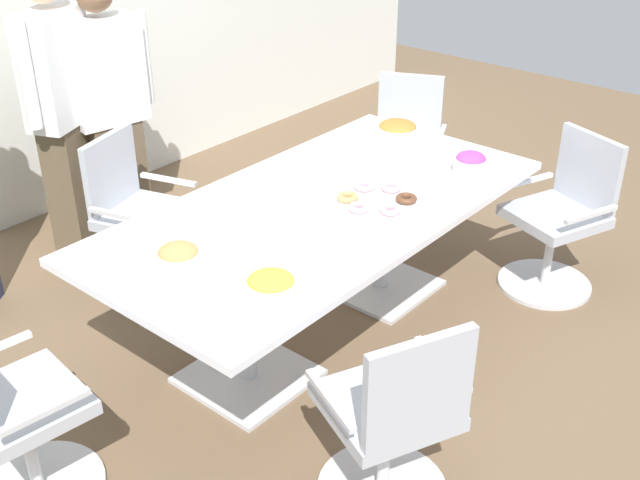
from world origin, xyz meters
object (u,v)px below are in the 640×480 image
object	(u,v)px
snack_bowl_candy_mix	(471,163)
office_chair_1	(404,153)
office_chair_3	(8,422)
office_chair_4	(393,425)
person_standing_1	(62,110)
donut_platter	(377,199)
conference_table	(320,227)
snack_bowl_cookies	(179,256)
office_chair_0	(561,223)
napkin_pile	(222,200)
person_standing_2	(110,111)
plate_stack	(281,235)
office_chair_2	(140,222)
snack_bowl_pretzels	(397,130)
snack_bowl_chips_yellow	(271,284)

from	to	relation	value
snack_bowl_candy_mix	office_chair_1	bearing A→B (deg)	52.21
office_chair_3	office_chair_4	distance (m)	1.48
person_standing_1	donut_platter	distance (m)	2.01
conference_table	office_chair_4	distance (m)	1.26
snack_bowl_cookies	office_chair_0	bearing A→B (deg)	-21.42
office_chair_4	napkin_pile	distance (m)	1.47
office_chair_3	snack_bowl_cookies	size ratio (longest dim) A/B	4.67
snack_bowl_candy_mix	napkin_pile	world-z (taller)	snack_bowl_candy_mix
person_standing_1	person_standing_2	distance (m)	0.29
office_chair_3	plate_stack	size ratio (longest dim) A/B	4.40
office_chair_1	plate_stack	distance (m)	2.01
office_chair_4	snack_bowl_candy_mix	distance (m)	1.73
conference_table	office_chair_1	bearing A→B (deg)	18.99
snack_bowl_candy_mix	napkin_pile	distance (m)	1.35
office_chair_2	snack_bowl_cookies	xyz separation A→B (m)	(-0.54, -1.01, 0.40)
office_chair_1	napkin_pile	bearing A→B (deg)	69.73
person_standing_1	office_chair_3	bearing A→B (deg)	24.87
conference_table	plate_stack	xyz separation A→B (m)	(-0.38, -0.09, 0.14)
office_chair_0	snack_bowl_candy_mix	size ratio (longest dim) A/B	4.99
office_chair_4	donut_platter	size ratio (longest dim) A/B	2.29
office_chair_4	plate_stack	bearing A→B (deg)	92.17
donut_platter	office_chair_2	bearing A→B (deg)	111.55
snack_bowl_cookies	snack_bowl_candy_mix	world-z (taller)	snack_bowl_candy_mix
napkin_pile	snack_bowl_cookies	bearing A→B (deg)	-151.30
snack_bowl_candy_mix	plate_stack	distance (m)	1.23
office_chair_0	plate_stack	distance (m)	1.78
office_chair_3	person_standing_2	size ratio (longest dim) A/B	0.55
snack_bowl_pretzels	conference_table	bearing A→B (deg)	-167.16
office_chair_3	snack_bowl_candy_mix	bearing A→B (deg)	85.33
snack_bowl_pretzels	plate_stack	bearing A→B (deg)	-167.10
office_chair_2	snack_bowl_chips_yellow	size ratio (longest dim) A/B	4.16
snack_bowl_pretzels	donut_platter	bearing A→B (deg)	-151.37
person_standing_2	snack_bowl_pretzels	size ratio (longest dim) A/B	6.55
plate_stack	office_chair_3	bearing A→B (deg)	169.70
conference_table	donut_platter	xyz separation A→B (m)	(0.20, -0.20, 0.14)
office_chair_2	snack_bowl_candy_mix	world-z (taller)	office_chair_2
person_standing_2	napkin_pile	size ratio (longest dim) A/B	11.43
office_chair_0	office_chair_1	size ratio (longest dim) A/B	1.00
office_chair_4	snack_bowl_candy_mix	xyz separation A→B (m)	(1.56, 0.63, 0.40)
napkin_pile	office_chair_3	bearing A→B (deg)	-171.20
office_chair_0	donut_platter	world-z (taller)	office_chair_0
office_chair_1	person_standing_2	size ratio (longest dim) A/B	0.55
snack_bowl_cookies	napkin_pile	world-z (taller)	snack_bowl_cookies
office_chair_2	person_standing_1	world-z (taller)	person_standing_1
conference_table	donut_platter	distance (m)	0.32
snack_bowl_cookies	snack_bowl_candy_mix	distance (m)	1.73
donut_platter	office_chair_1	bearing A→B (deg)	28.82
office_chair_3	office_chair_0	bearing A→B (deg)	79.92
office_chair_0	napkin_pile	world-z (taller)	office_chair_0
office_chair_2	office_chair_3	size ratio (longest dim) A/B	1.00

